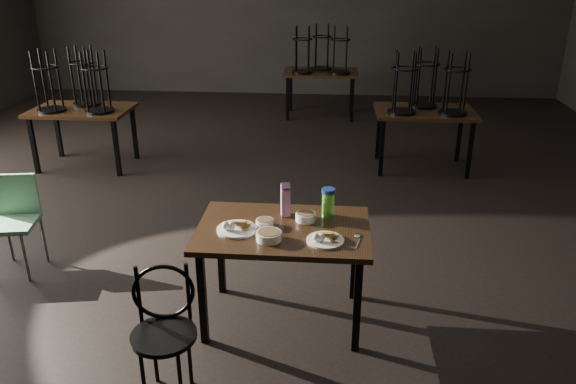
# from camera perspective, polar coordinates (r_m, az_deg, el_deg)

# --- Properties ---
(main_table) EXTENTS (1.20, 0.80, 0.75)m
(main_table) POSITION_cam_1_polar(r_m,az_deg,el_deg) (3.93, -0.49, -4.65)
(main_table) COLOR black
(main_table) RESTS_ON ground
(plate_left) EXTENTS (0.28, 0.28, 0.09)m
(plate_left) POSITION_cam_1_polar(r_m,az_deg,el_deg) (3.86, -5.28, -3.58)
(plate_left) COLOR white
(plate_left) RESTS_ON main_table
(plate_right) EXTENTS (0.25, 0.25, 0.08)m
(plate_right) POSITION_cam_1_polar(r_m,az_deg,el_deg) (3.71, 3.78, -4.73)
(plate_right) COLOR white
(plate_right) RESTS_ON main_table
(bowl_near) EXTENTS (0.13, 0.13, 0.05)m
(bowl_near) POSITION_cam_1_polar(r_m,az_deg,el_deg) (3.91, -2.37, -3.13)
(bowl_near) COLOR white
(bowl_near) RESTS_ON main_table
(bowl_far) EXTENTS (0.15, 0.15, 0.06)m
(bowl_far) POSITION_cam_1_polar(r_m,az_deg,el_deg) (3.99, 1.80, -2.50)
(bowl_far) COLOR white
(bowl_far) RESTS_ON main_table
(bowl_big) EXTENTS (0.17, 0.17, 0.06)m
(bowl_big) POSITION_cam_1_polar(r_m,az_deg,el_deg) (3.72, -1.97, -4.45)
(bowl_big) COLOR white
(bowl_big) RESTS_ON main_table
(juice_carton) EXTENTS (0.08, 0.08, 0.25)m
(juice_carton) POSITION_cam_1_polar(r_m,az_deg,el_deg) (4.03, -0.26, -0.85)
(juice_carton) COLOR #801761
(juice_carton) RESTS_ON main_table
(water_bottle) EXTENTS (0.13, 0.13, 0.22)m
(water_bottle) POSITION_cam_1_polar(r_m,az_deg,el_deg) (4.02, 4.10, -1.06)
(water_bottle) COLOR #5EC339
(water_bottle) RESTS_ON main_table
(spoon) EXTENTS (0.06, 0.22, 0.01)m
(spoon) POSITION_cam_1_polar(r_m,az_deg,el_deg) (3.79, 7.08, -4.52)
(spoon) COLOR silver
(spoon) RESTS_ON main_table
(bentwood_chair) EXTENTS (0.41, 0.41, 0.82)m
(bentwood_chair) POSITION_cam_1_polar(r_m,az_deg,el_deg) (3.49, -12.49, -12.79)
(bentwood_chair) COLOR black
(bentwood_chair) RESTS_ON ground
(school_chair) EXTENTS (0.44, 0.44, 0.82)m
(school_chair) POSITION_cam_1_polar(r_m,az_deg,el_deg) (5.22, -26.11, -2.10)
(school_chair) COLOR #67A179
(school_chair) RESTS_ON ground
(bg_table_left) EXTENTS (1.20, 0.80, 1.48)m
(bg_table_left) POSITION_cam_1_polar(r_m,az_deg,el_deg) (7.45, -20.33, 8.15)
(bg_table_left) COLOR black
(bg_table_left) RESTS_ON ground
(bg_table_right) EXTENTS (1.20, 0.80, 1.48)m
(bg_table_right) POSITION_cam_1_polar(r_m,az_deg,el_deg) (7.11, 13.78, 8.27)
(bg_table_right) COLOR black
(bg_table_right) RESTS_ON ground
(bg_table_far) EXTENTS (1.20, 0.80, 1.48)m
(bg_table_far) POSITION_cam_1_polar(r_m,az_deg,el_deg) (9.39, 3.37, 12.30)
(bg_table_far) COLOR black
(bg_table_far) RESTS_ON ground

